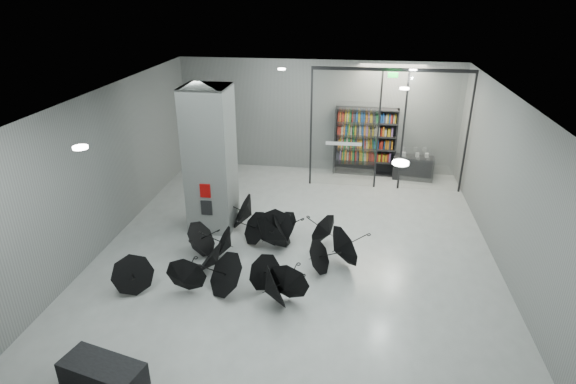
# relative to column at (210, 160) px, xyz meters

# --- Properties ---
(room) EXTENTS (14.00, 14.02, 4.01)m
(room) POSITION_rel_column_xyz_m (2.50, -2.00, 0.84)
(room) COLOR gray
(room) RESTS_ON ground
(column) EXTENTS (1.20, 1.20, 4.00)m
(column) POSITION_rel_column_xyz_m (0.00, 0.00, 0.00)
(column) COLOR slate
(column) RESTS_ON ground
(fire_cabinet) EXTENTS (0.28, 0.04, 0.38)m
(fire_cabinet) POSITION_rel_column_xyz_m (0.00, -0.62, -0.65)
(fire_cabinet) COLOR #A50A07
(fire_cabinet) RESTS_ON column
(info_panel) EXTENTS (0.30, 0.03, 0.42)m
(info_panel) POSITION_rel_column_xyz_m (0.00, -0.62, -1.15)
(info_panel) COLOR black
(info_panel) RESTS_ON column
(exit_sign) EXTENTS (0.30, 0.06, 0.15)m
(exit_sign) POSITION_rel_column_xyz_m (4.90, 3.30, 1.82)
(exit_sign) COLOR #0CE533
(exit_sign) RESTS_ON room
(glass_partition) EXTENTS (5.06, 0.08, 4.00)m
(glass_partition) POSITION_rel_column_xyz_m (4.89, 3.50, 0.18)
(glass_partition) COLOR silver
(glass_partition) RESTS_ON ground
(bench) EXTENTS (1.56, 0.95, 0.47)m
(bench) POSITION_rel_column_xyz_m (-0.21, -5.99, -1.77)
(bench) COLOR black
(bench) RESTS_ON ground
(bookshelf) EXTENTS (2.22, 0.56, 2.42)m
(bookshelf) POSITION_rel_column_xyz_m (4.24, 4.75, -0.79)
(bookshelf) COLOR black
(bookshelf) RESTS_ON ground
(shop_counter) EXTENTS (1.42, 0.68, 0.83)m
(shop_counter) POSITION_rel_column_xyz_m (5.97, 4.45, -1.59)
(shop_counter) COLOR black
(shop_counter) RESTS_ON ground
(umbrella_cluster) EXTENTS (5.89, 4.72, 1.34)m
(umbrella_cluster) POSITION_rel_column_xyz_m (1.65, -1.79, -1.69)
(umbrella_cluster) COLOR black
(umbrella_cluster) RESTS_ON ground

